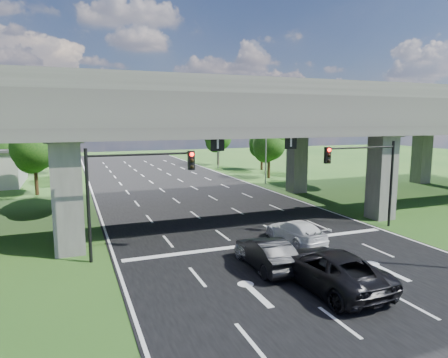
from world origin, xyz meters
TOP-DOWN VIEW (x-y plane):
  - ground at (0.00, 0.00)m, footprint 160.00×160.00m
  - road at (0.00, 10.00)m, footprint 18.00×120.00m
  - overpass at (0.00, 12.00)m, footprint 80.00×15.00m
  - signal_right at (7.82, 3.94)m, footprint 5.76×0.54m
  - signal_left at (-7.82, 3.94)m, footprint 5.76×0.54m
  - streetlight_far at (10.10, 24.00)m, footprint 3.38×0.25m
  - streetlight_beyond at (10.10, 40.00)m, footprint 3.38×0.25m
  - tree_left_near at (-13.95, 26.00)m, footprint 4.50×4.50m
  - tree_left_mid at (-16.95, 34.00)m, footprint 3.91×3.90m
  - tree_left_far at (-12.95, 42.00)m, footprint 4.80×4.80m
  - tree_right_near at (13.05, 28.00)m, footprint 4.20×4.20m
  - tree_right_mid at (16.05, 36.00)m, footprint 3.91×3.90m
  - tree_right_far at (12.05, 44.00)m, footprint 4.50×4.50m
  - car_silver at (-1.80, 0.18)m, footprint 1.88×4.27m
  - car_dark at (-1.80, -0.14)m, footprint 1.75×4.71m
  - car_white at (1.80, 3.00)m, footprint 2.25×4.78m
  - car_trailing at (-0.26, -3.22)m, footprint 3.06×6.24m

SIDE VIEW (x-z plane):
  - ground at x=0.00m, z-range 0.00..0.00m
  - road at x=0.00m, z-range 0.00..0.03m
  - car_white at x=1.80m, z-range 0.03..1.38m
  - car_silver at x=-1.80m, z-range 0.03..1.46m
  - car_dark at x=-1.80m, z-range 0.03..1.57m
  - car_trailing at x=-0.26m, z-range 0.03..1.74m
  - tree_left_mid at x=-16.95m, z-range 0.79..7.55m
  - tree_right_mid at x=16.05m, z-range 0.79..7.55m
  - signal_right at x=7.82m, z-range 1.19..7.19m
  - signal_left at x=-7.82m, z-range 1.19..7.19m
  - tree_right_near at x=13.05m, z-range 0.86..8.14m
  - tree_left_near at x=-13.95m, z-range 0.92..8.72m
  - tree_right_far at x=12.05m, z-range 0.92..8.72m
  - tree_left_far at x=-12.95m, z-range 0.98..9.30m
  - streetlight_far at x=10.10m, z-range 0.85..10.85m
  - streetlight_beyond at x=10.10m, z-range 0.85..10.85m
  - overpass at x=0.00m, z-range 2.92..12.92m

